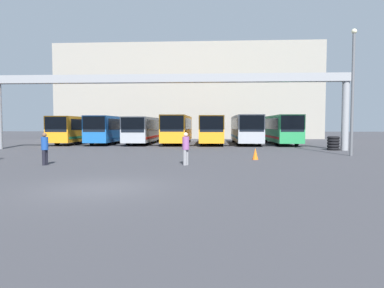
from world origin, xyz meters
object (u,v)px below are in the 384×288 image
at_px(pedestrian_near_center, 45,148).
at_px(lamp_post, 353,88).
at_px(bus_slot_6, 280,128).
at_px(bus_slot_1, 110,128).
at_px(pedestrian_near_left, 186,148).
at_px(tire_stack, 333,143).
at_px(bus_slot_4, 211,128).
at_px(bus_slot_5, 245,128).
at_px(traffic_cone, 255,154).
at_px(bus_slot_2, 144,129).
at_px(bus_slot_0, 78,128).
at_px(bus_slot_3, 178,128).

xyz_separation_m(pedestrian_near_center, lamp_post, (18.85, 6.61, 3.84)).
xyz_separation_m(bus_slot_6, lamp_post, (2.00, -14.99, 2.93)).
distance_m(bus_slot_1, pedestrian_near_left, 22.98).
bearing_deg(bus_slot_1, tire_stack, -21.54).
height_order(bus_slot_4, pedestrian_near_left, bus_slot_4).
relative_size(bus_slot_5, traffic_cone, 16.78).
distance_m(bus_slot_2, tire_stack, 20.60).
distance_m(bus_slot_0, bus_slot_4, 15.66).
bearing_deg(traffic_cone, tire_stack, 47.53).
height_order(bus_slot_2, bus_slot_6, bus_slot_6).
bearing_deg(bus_slot_4, lamp_post, -56.03).
bearing_deg(bus_slot_2, bus_slot_6, 0.53).
bearing_deg(bus_slot_5, lamp_post, -68.60).
xyz_separation_m(bus_slot_1, pedestrian_near_center, (2.71, -20.97, -0.87)).
height_order(bus_slot_5, lamp_post, lamp_post).
relative_size(traffic_cone, lamp_post, 0.08).
bearing_deg(pedestrian_near_left, tire_stack, -12.34).
height_order(bus_slot_0, traffic_cone, bus_slot_0).
bearing_deg(bus_slot_1, pedestrian_near_left, -63.22).
distance_m(bus_slot_5, tire_stack, 11.66).
bearing_deg(tire_stack, pedestrian_near_center, -148.10).
xyz_separation_m(bus_slot_4, lamp_post, (9.82, -14.58, 2.96)).
xyz_separation_m(bus_slot_2, bus_slot_5, (11.74, 0.24, 0.12)).
bearing_deg(pedestrian_near_left, bus_slot_0, 67.44).
distance_m(bus_slot_6, lamp_post, 15.40).
xyz_separation_m(bus_slot_4, pedestrian_near_center, (-9.03, -21.18, -0.88)).
distance_m(pedestrian_near_left, tire_stack, 16.72).
height_order(bus_slot_2, pedestrian_near_center, bus_slot_2).
xyz_separation_m(bus_slot_6, pedestrian_near_left, (-9.23, -21.13, -0.90)).
height_order(bus_slot_1, tire_stack, bus_slot_1).
height_order(bus_slot_6, tire_stack, bus_slot_6).
relative_size(bus_slot_0, pedestrian_near_left, 6.59).
bearing_deg(tire_stack, pedestrian_near_left, -135.54).
height_order(bus_slot_2, bus_slot_4, bus_slot_4).
height_order(bus_slot_3, tire_stack, bus_slot_3).
height_order(bus_slot_1, lamp_post, lamp_post).
bearing_deg(bus_slot_4, bus_slot_6, 3.01).
xyz_separation_m(bus_slot_2, bus_slot_3, (3.91, 0.08, 0.11)).
height_order(pedestrian_near_center, traffic_cone, pedestrian_near_center).
bearing_deg(tire_stack, bus_slot_0, 160.57).
height_order(bus_slot_4, lamp_post, lamp_post).
relative_size(pedestrian_near_center, tire_stack, 1.46).
bearing_deg(bus_slot_0, tire_stack, -19.43).
bearing_deg(bus_slot_0, traffic_cone, -43.90).
height_order(bus_slot_1, bus_slot_6, bus_slot_6).
xyz_separation_m(bus_slot_4, traffic_cone, (2.76, -17.50, -1.45)).
distance_m(bus_slot_4, lamp_post, 17.83).
bearing_deg(bus_slot_3, lamp_post, -47.38).
xyz_separation_m(traffic_cone, tire_stack, (7.77, 8.49, 0.23)).
height_order(bus_slot_5, traffic_cone, bus_slot_5).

